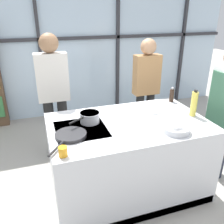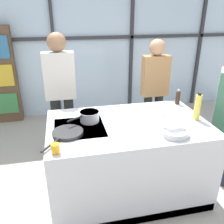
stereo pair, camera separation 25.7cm
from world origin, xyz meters
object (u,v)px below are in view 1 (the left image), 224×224
(spectator_far_left, at_px, (54,90))
(frying_pan, at_px, (70,135))
(spectator_center_left, at_px, (146,86))
(pepper_grinder, at_px, (172,95))
(saucepan, at_px, (90,117))
(mixing_bowl, at_px, (176,129))
(chef, at_px, (224,107))
(juice_glass_near, at_px, (63,152))
(white_plate, at_px, (153,110))
(oil_bottle, at_px, (194,104))

(spectator_far_left, relative_size, frying_pan, 3.71)
(spectator_center_left, distance_m, pepper_grinder, 0.61)
(saucepan, relative_size, mixing_bowl, 1.30)
(chef, distance_m, spectator_center_left, 1.20)
(chef, bearing_deg, juice_glass_near, 100.42)
(spectator_center_left, relative_size, white_plate, 7.39)
(saucepan, xyz_separation_m, oil_bottle, (1.18, -0.20, 0.08))
(juice_glass_near, bearing_deg, saucepan, 57.22)
(chef, height_order, mixing_bowl, chef)
(white_plate, distance_m, mixing_bowl, 0.55)
(spectator_center_left, xyz_separation_m, frying_pan, (-1.36, -1.14, -0.03))
(saucepan, xyz_separation_m, juice_glass_near, (-0.36, -0.56, -0.02))
(saucepan, height_order, pepper_grinder, pepper_grinder)
(spectator_center_left, height_order, saucepan, spectator_center_left)
(spectator_far_left, height_order, white_plate, spectator_far_left)
(oil_bottle, bearing_deg, juice_glass_near, -166.57)
(chef, relative_size, frying_pan, 3.50)
(spectator_far_left, height_order, spectator_center_left, spectator_far_left)
(pepper_grinder, distance_m, juice_glass_near, 1.77)
(spectator_far_left, xyz_separation_m, white_plate, (1.10, -0.82, -0.11))
(pepper_grinder, bearing_deg, white_plate, -150.40)
(saucepan, relative_size, oil_bottle, 1.14)
(oil_bottle, bearing_deg, white_plate, 144.51)
(chef, relative_size, white_plate, 7.43)
(chef, height_order, pepper_grinder, chef)
(spectator_center_left, height_order, oil_bottle, spectator_center_left)
(white_plate, bearing_deg, frying_pan, -163.04)
(oil_bottle, xyz_separation_m, pepper_grinder, (0.01, 0.48, -0.06))
(pepper_grinder, bearing_deg, oil_bottle, -91.19)
(pepper_grinder, relative_size, juice_glass_near, 2.30)
(mixing_bowl, bearing_deg, oil_bottle, 35.57)
(spectator_far_left, bearing_deg, pepper_grinder, 157.79)
(mixing_bowl, height_order, juice_glass_near, juice_glass_near)
(pepper_grinder, bearing_deg, spectator_far_left, 157.79)
(chef, relative_size, mixing_bowl, 6.09)
(spectator_far_left, xyz_separation_m, frying_pan, (0.04, -1.14, -0.10))
(spectator_center_left, xyz_separation_m, pepper_grinder, (0.08, -0.60, 0.04))
(saucepan, xyz_separation_m, mixing_bowl, (0.78, -0.48, -0.03))
(spectator_far_left, bearing_deg, oil_bottle, 143.60)
(pepper_grinder, height_order, juice_glass_near, pepper_grinder)
(frying_pan, relative_size, pepper_grinder, 2.37)
(chef, xyz_separation_m, mixing_bowl, (-0.85, -0.29, -0.02))
(white_plate, xyz_separation_m, pepper_grinder, (0.38, 0.22, 0.08))
(white_plate, relative_size, mixing_bowl, 0.82)
(oil_bottle, bearing_deg, spectator_far_left, 143.60)
(frying_pan, height_order, pepper_grinder, pepper_grinder)
(frying_pan, distance_m, white_plate, 1.11)
(frying_pan, distance_m, mixing_bowl, 1.05)
(saucepan, distance_m, oil_bottle, 1.20)
(spectator_far_left, xyz_separation_m, saucepan, (0.29, -0.89, -0.06))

